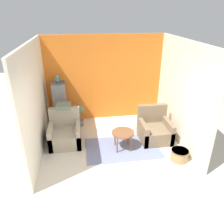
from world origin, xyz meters
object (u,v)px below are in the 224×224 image
Objects in this scene: armchair_right at (154,130)px; potted_plant at (79,113)px; birdcage at (60,105)px; parrot at (57,79)px; wicker_basket at (180,155)px; coffee_table at (123,134)px; armchair_left at (65,134)px.

armchair_right is 1.29× the size of potted_plant.
birdcage is at bearing 155.89° from armchair_right.
parrot is at bearing 175.00° from potted_plant.
coffee_table is at bearing 151.56° from wicker_basket.
potted_plant is at bearing 151.53° from armchair_right.
parrot is 0.51× the size of wicker_basket.
potted_plant is at bearing -4.81° from birdcage.
wicker_basket is at bearing -28.44° from coffee_table.
coffee_table is at bearing -42.35° from parrot.
parrot reaches higher than birdcage.
wicker_basket is (2.99, -2.25, -0.56)m from birdcage.
potted_plant is (-2.13, 1.15, 0.16)m from armchair_right.
birdcage is at bearing -90.00° from parrot.
coffee_table is at bearing -18.54° from armchair_left.
potted_plant is (0.55, -0.05, -0.26)m from birdcage.
armchair_left is at bearing -81.30° from parrot.
parrot is (-0.16, 1.03, 1.27)m from armchair_left.
wicker_basket is at bearing -36.89° from parrot.
coffee_table is at bearing -42.31° from birdcage.
birdcage is (-2.68, 1.20, 0.42)m from armchair_right.
potted_plant is at bearing 67.93° from armchair_left.
birdcage is at bearing 175.19° from potted_plant.
armchair_right is at bearing 106.61° from wicker_basket.
armchair_left is at bearing 161.46° from coffee_table.
coffee_table is 2.55m from parrot.
armchair_right is 1.10m from wicker_basket.
potted_plant is at bearing 127.30° from coffee_table.
wicker_basket is (2.99, -2.25, -1.41)m from parrot.
parrot is 0.30× the size of potted_plant.
birdcage is at bearing 98.72° from armchair_left.
wicker_basket is at bearing -73.39° from armchair_right.
armchair_right is at bearing -24.14° from parrot.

